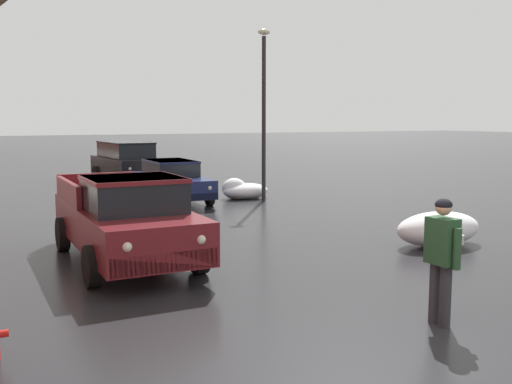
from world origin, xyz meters
The scene contains 9 objects.
ground_plane centered at (0.00, 0.00, 0.00)m, with size 200.00×200.00×0.00m, color #232326.
snow_bank_along_left_kerb centered at (4.95, 4.53, 0.37)m, with size 2.18×1.16×0.76m.
snow_bank_near_corner_right centered at (4.39, 13.49, 0.30)m, with size 1.71×1.06×0.74m.
snow_bank_far_right_pile centered at (4.37, 26.48, 0.31)m, with size 2.40×1.14×0.72m.
pickup_truck_maroon_approaching_near_lane centered at (-1.70, 6.16, 0.88)m, with size 2.15×5.23×1.76m.
sedan_darkblue_parked_kerbside_close centered at (1.88, 13.91, 0.75)m, with size 1.91×4.46×1.42m.
suv_black_parked_kerbside_mid centered at (2.00, 20.45, 0.99)m, with size 2.36×4.70×1.82m.
pedestrian_with_coffee centered at (1.25, 0.71, 1.04)m, with size 0.37×0.63×1.76m.
street_lamp_post centered at (4.84, 12.77, 3.27)m, with size 0.44×0.24×5.84m.
Camera 1 is at (-4.54, -5.07, 2.83)m, focal length 40.91 mm.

